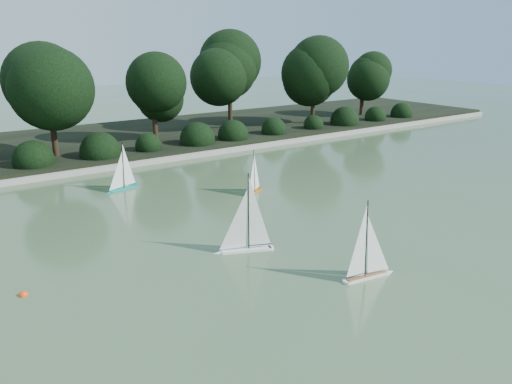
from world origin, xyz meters
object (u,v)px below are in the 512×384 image
Objects in this scene: sailboat_white_b at (371,265)px; sailboat_teal at (120,182)px; sailboat_white_a at (242,239)px; race_buoy at (24,295)px; sailboat_orange at (254,187)px.

sailboat_teal is (-1.81, 8.05, -0.01)m from sailboat_white_b.
sailboat_white_a is 1.18× the size of sailboat_teal.
sailboat_white_b is at bearing -28.48° from race_buoy.
sailboat_teal is at bearing 94.82° from sailboat_white_a.
sailboat_teal reaches higher than race_buoy.
sailboat_orange is at bearing 51.84° from sailboat_white_a.
sailboat_white_a reaches higher than sailboat_white_b.
sailboat_white_b is 1.06× the size of sailboat_teal.
sailboat_teal is (-2.97, 2.53, 0.03)m from sailboat_orange.
race_buoy is (-6.62, -2.56, -0.21)m from sailboat_orange.
sailboat_white_a reaches higher than sailboat_orange.
sailboat_white_a reaches higher than race_buoy.
race_buoy is (-5.45, 2.96, -0.25)m from sailboat_white_b.
sailboat_white_b is 9.98× the size of race_buoy.
sailboat_teal reaches higher than sailboat_orange.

